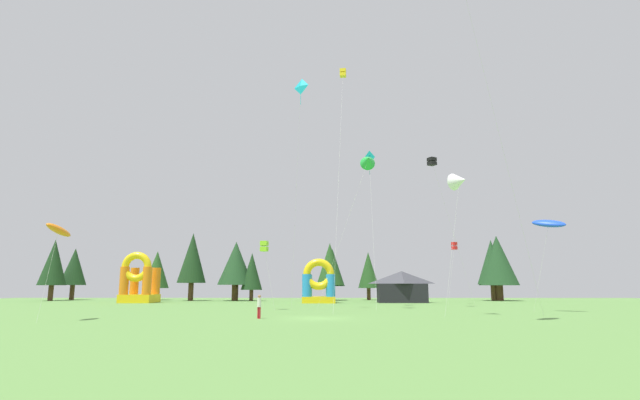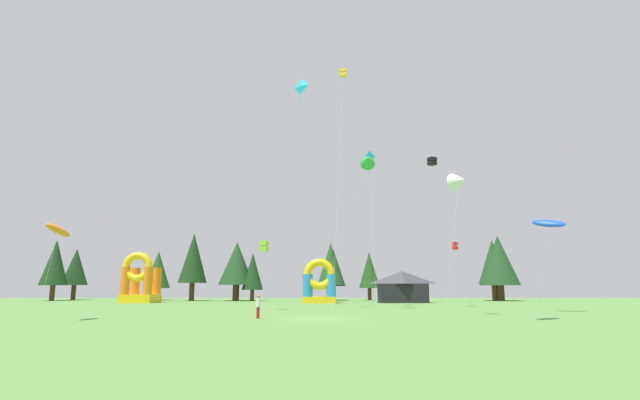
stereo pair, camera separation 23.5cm
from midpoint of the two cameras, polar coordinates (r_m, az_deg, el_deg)
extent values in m
plane|color=#5B8C42|center=(36.09, -0.38, -13.81)|extent=(120.00, 120.00, 0.00)
ellipsoid|color=blue|center=(49.01, 25.30, -2.53)|extent=(3.05, 2.59, 1.42)
cylinder|color=silver|center=(48.86, 24.57, -7.26)|extent=(1.56, 1.04, 7.97)
cone|color=white|center=(40.96, 15.99, 2.20)|extent=(1.89, 1.86, 1.43)
cylinder|color=silver|center=(39.32, 15.22, -5.29)|extent=(2.00, 1.29, 10.79)
cube|color=#8CD826|center=(48.39, -6.76, -5.77)|extent=(0.80, 0.80, 0.46)
cube|color=#8CD826|center=(48.43, -6.75, -5.11)|extent=(0.80, 0.80, 0.46)
cylinder|color=silver|center=(48.07, -6.14, -9.13)|extent=(1.20, 0.25, 6.21)
cube|color=red|center=(65.39, 15.51, -5.47)|extent=(0.77, 0.77, 0.44)
cube|color=red|center=(65.43, 15.48, -5.01)|extent=(0.77, 0.77, 0.44)
cylinder|color=silver|center=(64.63, 15.17, -8.52)|extent=(1.37, 0.90, 7.47)
cylinder|color=silver|center=(35.87, 20.79, 4.96)|extent=(6.52, 6.21, 22.50)
cube|color=black|center=(55.57, 12.98, 4.23)|extent=(1.08, 1.08, 0.39)
cube|color=black|center=(55.69, 12.96, 4.70)|extent=(1.08, 1.08, 0.39)
cylinder|color=silver|center=(56.23, 15.41, -3.92)|extent=(4.92, 2.99, 16.08)
pyramid|color=#0C7F7A|center=(57.69, 5.81, 4.76)|extent=(1.22, 1.28, 1.41)
cylinder|color=#0C7F7A|center=(57.39, 5.76, 3.89)|extent=(0.04, 0.04, 1.86)
cylinder|color=silver|center=(52.40, 6.11, -3.24)|extent=(0.30, 7.37, 17.10)
pyramid|color=#19B7CC|center=(52.46, -2.49, 13.24)|extent=(1.29, 1.01, 1.33)
cylinder|color=#19B7CC|center=(52.15, -2.43, 12.20)|extent=(0.04, 0.04, 1.97)
cylinder|color=silver|center=(51.84, -2.99, 0.15)|extent=(1.14, 5.48, 23.10)
cube|color=yellow|center=(57.73, 2.61, 14.56)|extent=(0.77, 0.77, 0.40)
cube|color=yellow|center=(57.93, 2.60, 14.99)|extent=(0.77, 0.77, 0.40)
cylinder|color=silver|center=(48.06, 2.10, 3.12)|extent=(1.50, 11.32, 26.66)
cone|color=green|center=(50.33, 5.55, 4.66)|extent=(1.59, 1.68, 1.77)
cylinder|color=silver|center=(48.85, 2.59, -3.95)|extent=(5.32, 0.14, 15.12)
ellipsoid|color=orange|center=(38.17, -28.66, -3.14)|extent=(1.26, 2.72, 1.30)
cylinder|color=silver|center=(37.43, -29.64, -7.67)|extent=(0.13, 1.37, 6.15)
cylinder|color=#B21E26|center=(36.00, -7.52, -13.08)|extent=(0.17, 0.17, 0.82)
cylinder|color=#B21E26|center=(35.89, -7.32, -13.10)|extent=(0.17, 0.17, 0.82)
cylinder|color=silver|center=(35.91, -7.39, -11.92)|extent=(0.40, 0.40, 0.65)
sphere|color=#9E704C|center=(35.90, -7.38, -11.23)|extent=(0.22, 0.22, 0.22)
cube|color=yellow|center=(68.24, -0.24, -11.70)|extent=(4.50, 4.75, 0.86)
cylinder|color=#268CD8|center=(66.51, -1.68, -10.07)|extent=(1.26, 1.26, 3.03)
cylinder|color=#268CD8|center=(66.47, 1.16, -10.07)|extent=(1.26, 1.26, 3.03)
cylinder|color=#268CD8|center=(70.00, -1.57, -10.07)|extent=(1.26, 1.26, 3.03)
cylinder|color=#268CD8|center=(69.96, 1.12, -10.07)|extent=(1.26, 1.26, 3.03)
torus|color=yellow|center=(66.49, -0.26, -8.77)|extent=(4.24, 1.01, 4.24)
cube|color=yellow|center=(73.59, -20.66, -10.84)|extent=(4.37, 4.86, 1.14)
cylinder|color=orange|center=(72.45, -22.23, -8.82)|extent=(1.22, 1.22, 3.77)
cylinder|color=orange|center=(71.31, -19.87, -8.96)|extent=(1.22, 1.22, 3.77)
cylinder|color=orange|center=(75.83, -21.17, -8.91)|extent=(1.22, 1.22, 3.77)
cylinder|color=orange|center=(74.74, -18.90, -9.04)|extent=(1.22, 1.22, 3.77)
torus|color=yellow|center=(71.91, -20.96, -7.39)|extent=(4.12, 0.98, 4.12)
cube|color=black|center=(69.75, 9.58, -10.80)|extent=(6.75, 3.18, 2.63)
pyramid|color=#3F3F47|center=(69.76, 9.53, -9.01)|extent=(6.75, 3.18, 1.74)
cylinder|color=#4C331E|center=(88.52, -29.30, -9.57)|extent=(0.76, 0.76, 2.41)
cone|color=#193819|center=(88.59, -29.03, -6.45)|extent=(4.23, 4.23, 7.25)
cylinder|color=#4C331E|center=(92.32, -27.34, -9.69)|extent=(0.75, 0.75, 2.45)
cone|color=#193819|center=(92.37, -27.12, -7.02)|extent=(4.19, 4.19, 6.18)
cylinder|color=#4C331E|center=(86.12, -18.97, -10.47)|extent=(0.76, 0.76, 1.96)
cone|color=#234C1E|center=(86.15, -18.81, -7.79)|extent=(4.20, 4.20, 6.13)
cylinder|color=#4C331E|center=(80.36, -15.12, -10.43)|extent=(0.81, 0.81, 2.79)
cone|color=#193819|center=(80.47, -14.94, -6.62)|extent=(4.52, 4.52, 7.93)
cylinder|color=#4C331E|center=(79.07, -10.11, -10.74)|extent=(1.02, 1.02, 2.48)
cone|color=#1E4221|center=(79.15, -10.00, -7.37)|extent=(5.66, 5.66, 6.84)
cylinder|color=#4C331E|center=(77.76, -8.21, -11.09)|extent=(0.60, 0.60, 1.71)
cone|color=#193819|center=(77.78, -8.14, -8.34)|extent=(3.35, 3.35, 5.78)
cylinder|color=#4C331E|center=(79.36, 1.10, -10.91)|extent=(0.78, 0.78, 2.42)
cone|color=#234C1E|center=(79.43, 1.09, -7.56)|extent=(4.35, 4.35, 6.85)
cylinder|color=#4C331E|center=(80.68, 1.43, -10.95)|extent=(0.72, 0.72, 2.28)
cone|color=#1E4221|center=(80.73, 1.41, -7.96)|extent=(3.98, 3.98, 6.14)
cylinder|color=#4C331E|center=(82.02, 5.70, -11.00)|extent=(0.63, 0.63, 1.96)
cone|color=#234C1E|center=(82.05, 5.65, -8.23)|extent=(3.50, 3.50, 5.97)
cylinder|color=#4C331E|center=(82.95, 19.77, -10.25)|extent=(0.86, 0.86, 2.56)
cone|color=#1E4221|center=(83.03, 19.57, -6.92)|extent=(4.79, 4.79, 7.10)
cylinder|color=#4C331E|center=(82.88, 20.40, -10.27)|extent=(1.12, 1.12, 2.40)
cone|color=#1E4221|center=(82.97, 20.18, -6.71)|extent=(6.22, 6.22, 7.92)
camera|label=1|loc=(0.12, -90.13, 0.02)|focal=27.07mm
camera|label=2|loc=(0.12, 89.87, -0.02)|focal=27.07mm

